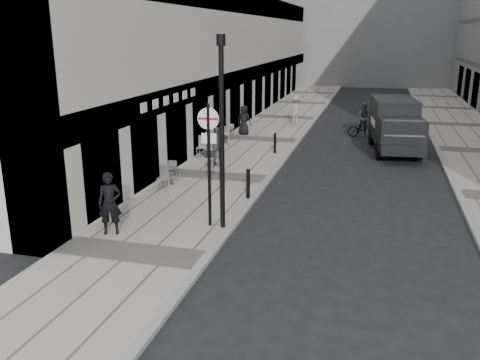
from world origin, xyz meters
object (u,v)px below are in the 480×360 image
(sign_post, at_px, (209,149))
(panel_van, at_px, (395,123))
(cyclist, at_px, (364,124))
(walking_man, at_px, (110,204))
(lamppost, at_px, (222,125))

(sign_post, bearing_deg, panel_van, 62.56)
(sign_post, distance_m, cyclist, 16.10)
(panel_van, distance_m, cyclist, 3.72)
(sign_post, xyz_separation_m, cyclist, (3.93, 15.52, -1.68))
(walking_man, distance_m, sign_post, 3.18)
(walking_man, height_order, cyclist, cyclist)
(sign_post, distance_m, panel_van, 13.39)
(cyclist, bearing_deg, panel_van, -73.44)
(sign_post, bearing_deg, cyclist, 72.42)
(lamppost, height_order, cyclist, lamppost)
(cyclist, bearing_deg, sign_post, -112.06)
(sign_post, relative_size, lamppost, 0.66)
(sign_post, xyz_separation_m, lamppost, (0.40, -0.02, 0.74))
(walking_man, xyz_separation_m, lamppost, (2.92, 1.30, 2.15))
(sign_post, bearing_deg, lamppost, -6.53)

